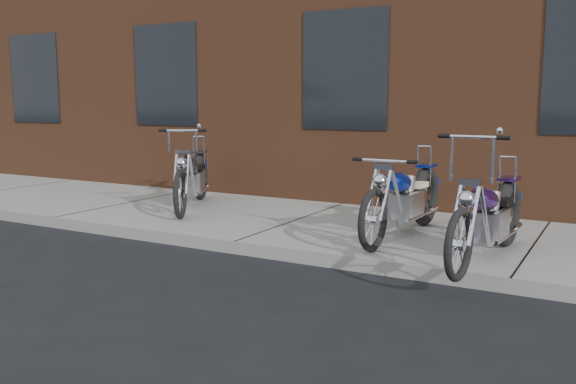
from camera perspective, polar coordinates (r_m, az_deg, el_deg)
The scene contains 5 objects.
ground at distance 7.01m, azimuth -5.02°, elevation -5.82°, with size 120.00×120.00×0.00m, color black.
sidewalk at distance 8.25m, azimuth 0.86°, elevation -3.10°, with size 22.00×3.00×0.15m, color gray.
chopper_purple at distance 6.35m, azimuth 18.22°, elevation -2.51°, with size 0.56×2.29×1.28m.
chopper_blue at distance 7.27m, azimuth 10.80°, elevation -0.81°, with size 0.58×2.36×1.02m.
chopper_third at distance 9.21m, azimuth -8.98°, elevation 1.18°, with size 1.21×2.14×1.20m.
Camera 1 is at (3.85, -5.61, 1.72)m, focal length 38.00 mm.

